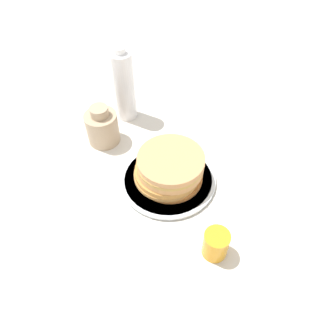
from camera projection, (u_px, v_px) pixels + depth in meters
name	position (u px, v px, depth m)	size (l,w,h in m)	color
ground_plane	(173.00, 180.00, 0.95)	(4.00, 4.00, 0.00)	silver
plate	(168.00, 179.00, 0.94)	(0.27, 0.27, 0.01)	silver
pancake_stack	(169.00, 168.00, 0.91)	(0.20, 0.19, 0.08)	#BC7538
juice_glass	(216.00, 244.00, 0.77)	(0.06, 0.06, 0.08)	orange
cream_jug	(102.00, 127.00, 1.01)	(0.10, 0.10, 0.13)	tan
water_bottle_near	(124.00, 86.00, 1.04)	(0.07, 0.07, 0.25)	white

